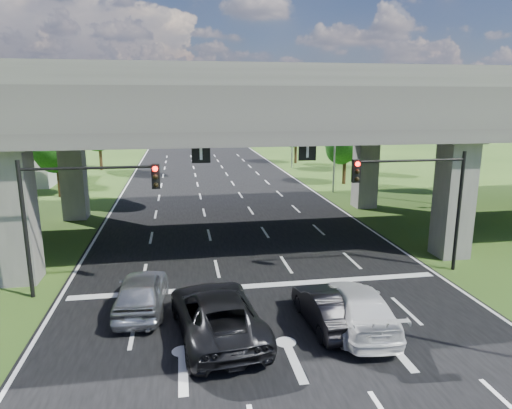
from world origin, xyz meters
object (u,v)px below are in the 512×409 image
object	(u,v)px
signal_left	(77,202)
car_dark	(326,308)
streetlight_far	(331,129)
car_silver	(142,291)
streetlight_beyond	(289,121)
car_trailing	(217,313)
car_white	(356,307)
signal_right	(420,190)

from	to	relation	value
signal_left	car_dark	size ratio (longest dim) A/B	1.40
streetlight_far	car_silver	world-z (taller)	streetlight_far
streetlight_beyond	car_trailing	bearing A→B (deg)	-107.01
car_white	car_silver	bearing A→B (deg)	-14.45
signal_left	car_trailing	bearing A→B (deg)	-40.19
streetlight_beyond	car_white	world-z (taller)	streetlight_beyond
signal_left	car_dark	distance (m)	11.19
streetlight_beyond	car_dark	xyz separation A→B (m)	(-8.30, -40.61, -5.11)
signal_left	car_white	world-z (taller)	signal_left
car_dark	car_trailing	bearing A→B (deg)	-2.09
signal_right	car_white	xyz separation A→B (m)	(-4.94, -4.83, -3.38)
car_dark	car_silver	bearing A→B (deg)	-22.44
car_dark	streetlight_beyond	bearing A→B (deg)	-104.68
car_silver	car_dark	size ratio (longest dim) A/B	1.11
streetlight_beyond	car_dark	distance (m)	41.76
signal_right	streetlight_far	world-z (taller)	streetlight_far
signal_left	car_silver	xyz separation A→B (m)	(2.65, -2.11, -3.35)
car_trailing	streetlight_far	bearing A→B (deg)	-123.69
streetlight_beyond	car_dark	world-z (taller)	streetlight_beyond
streetlight_far	car_white	bearing A→B (deg)	-106.17
streetlight_beyond	car_white	distance (m)	41.82
car_dark	streetlight_far	bearing A→B (deg)	-111.76
streetlight_far	streetlight_beyond	world-z (taller)	same
streetlight_far	streetlight_beyond	size ratio (longest dim) A/B	1.00
signal_right	car_silver	bearing A→B (deg)	-170.80
signal_right	car_dark	size ratio (longest dim) A/B	1.40
streetlight_beyond	car_dark	size ratio (longest dim) A/B	2.34
streetlight_beyond	car_trailing	distance (m)	42.83
signal_right	car_dark	bearing A→B (deg)	-142.93
signal_left	streetlight_beyond	bearing A→B (deg)	63.57
signal_left	car_silver	size ratio (longest dim) A/B	1.26
streetlight_beyond	car_silver	distance (m)	41.41
car_silver	car_trailing	bearing A→B (deg)	141.20
car_dark	car_white	world-z (taller)	car_white
signal_right	car_trailing	size ratio (longest dim) A/B	0.99
signal_right	car_silver	xyz separation A→B (m)	(-13.00, -2.11, -3.35)
streetlight_far	signal_right	bearing A→B (deg)	-96.47
streetlight_far	car_silver	xyz separation A→B (m)	(-15.28, -22.16, -5.01)
signal_left	car_white	distance (m)	12.22
signal_left	streetlight_beyond	world-z (taller)	streetlight_beyond
signal_left	car_white	bearing A→B (deg)	-24.27
signal_right	car_silver	distance (m)	13.59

